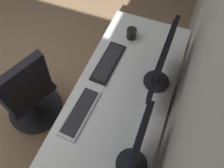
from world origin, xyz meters
name	(u,v)px	position (x,y,z in m)	size (l,w,h in m)	color
wall_back	(207,68)	(0.00, 1.96, 1.30)	(4.59, 0.10, 2.60)	beige
desk	(118,106)	(0.06, 1.54, 0.66)	(1.84, 0.71, 0.73)	white
drawer_pedestal	(128,101)	(-0.16, 1.56, 0.35)	(0.40, 0.51, 0.69)	white
monitor_primary	(134,154)	(0.44, 1.77, 0.98)	(0.48, 0.20, 0.44)	black
monitor_secondary	(162,62)	(-0.21, 1.74, 0.98)	(0.54, 0.20, 0.44)	black
keyboard_main	(80,112)	(0.24, 1.31, 0.74)	(0.43, 0.16, 0.02)	silver
keyboard_spare	(108,62)	(-0.24, 1.34, 0.74)	(0.43, 0.16, 0.02)	black
coffee_mug	(131,34)	(-0.58, 1.42, 0.77)	(0.13, 0.09, 0.09)	black
office_chair	(27,93)	(0.15, 0.71, 0.46)	(0.56, 0.61, 0.97)	black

